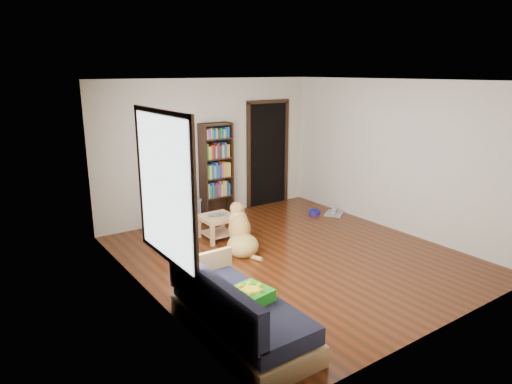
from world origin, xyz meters
TOP-DOWN VIEW (x-y plane):
  - ground at (0.00, 0.00)m, footprint 5.00×5.00m
  - ceiling at (0.00, 0.00)m, footprint 5.00×5.00m
  - wall_back at (0.00, 2.50)m, footprint 4.50×0.00m
  - wall_front at (0.00, -2.50)m, footprint 4.50×0.00m
  - wall_left at (-2.25, 0.00)m, footprint 0.00×5.00m
  - wall_right at (2.25, 0.00)m, footprint 0.00×5.00m
  - green_cushion at (-1.75, -1.44)m, footprint 0.44×0.44m
  - laptop at (-0.56, 1.25)m, footprint 0.35×0.27m
  - dog_bowl at (1.70, 1.38)m, footprint 0.22×0.22m
  - grey_rag at (2.00, 1.13)m, footprint 0.51×0.49m
  - window at (-2.23, -0.50)m, footprint 0.03×1.46m
  - doorway at (1.35, 2.48)m, footprint 1.03×0.05m
  - tv_stand at (-0.90, 2.25)m, footprint 0.90×0.45m
  - crt_tv at (-0.90, 2.27)m, footprint 0.55×0.52m
  - bookshelf at (0.05, 2.34)m, footprint 0.60×0.30m
  - sofa at (-1.87, -1.38)m, footprint 0.80×1.80m
  - coffee_table at (-0.56, 1.28)m, footprint 0.55×0.55m
  - dog at (-0.55, 0.59)m, footprint 0.62×0.94m

SIDE VIEW (x-z plane):
  - ground at x=0.00m, z-range 0.00..0.00m
  - grey_rag at x=2.00m, z-range 0.00..0.03m
  - dog_bowl at x=1.70m, z-range 0.00..0.08m
  - sofa at x=-1.87m, z-range -0.14..0.66m
  - tv_stand at x=-0.90m, z-range 0.02..0.52m
  - coffee_table at x=-0.56m, z-range 0.08..0.48m
  - dog at x=-0.55m, z-range -0.10..0.67m
  - laptop at x=-0.56m, z-range 0.40..0.42m
  - green_cushion at x=-1.75m, z-range 0.42..0.55m
  - crt_tv at x=-0.90m, z-range 0.45..1.03m
  - bookshelf at x=0.05m, z-range 0.10..1.90m
  - doorway at x=1.35m, z-range 0.03..2.21m
  - wall_back at x=0.00m, z-range -0.95..3.55m
  - wall_front at x=0.00m, z-range -0.95..3.55m
  - wall_left at x=-2.25m, z-range -1.20..3.80m
  - wall_right at x=2.25m, z-range -1.20..3.80m
  - window at x=-2.23m, z-range 0.65..2.35m
  - ceiling at x=0.00m, z-range 2.60..2.60m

